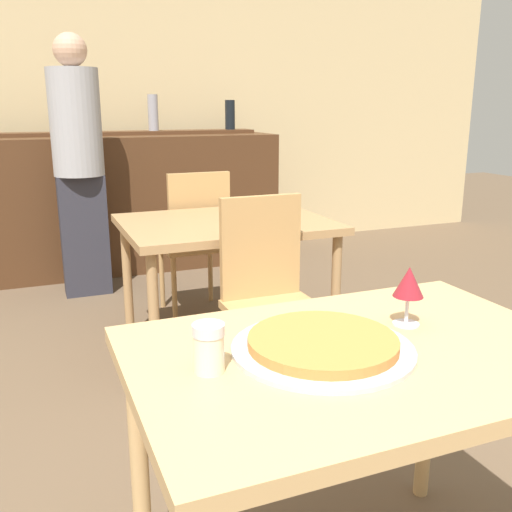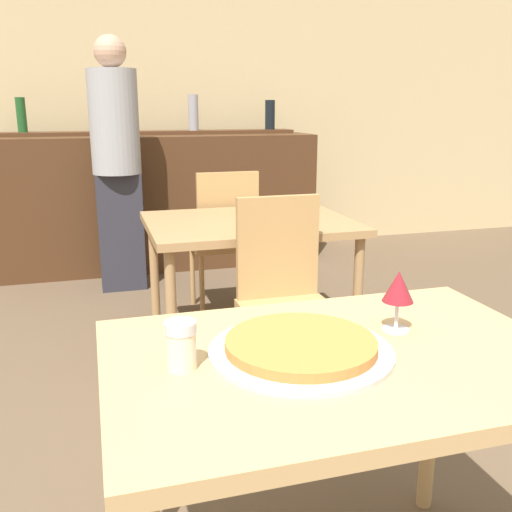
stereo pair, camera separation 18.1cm
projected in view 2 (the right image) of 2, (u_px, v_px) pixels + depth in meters
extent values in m
cube|color=#D1B784|center=(148.00, 96.00, 5.01)|extent=(8.00, 0.05, 2.80)
cube|color=tan|center=(339.00, 361.00, 1.34)|extent=(1.09, 0.74, 0.04)
cylinder|color=tan|center=(129.00, 460.00, 1.60)|extent=(0.05, 0.05, 0.72)
cylinder|color=tan|center=(432.00, 410.00, 1.86)|extent=(0.05, 0.05, 0.72)
cube|color=#A87F51|center=(249.00, 224.00, 3.01)|extent=(1.07, 0.83, 0.04)
cylinder|color=#A87F51|center=(172.00, 322.00, 2.65)|extent=(0.05, 0.05, 0.70)
cylinder|color=#A87F51|center=(357.00, 303.00, 2.90)|extent=(0.05, 0.05, 0.70)
cylinder|color=#A87F51|center=(155.00, 279.00, 3.30)|extent=(0.05, 0.05, 0.70)
cylinder|color=#A87F51|center=(307.00, 266.00, 3.56)|extent=(0.05, 0.05, 0.70)
cube|color=#4C2D19|center=(159.00, 202.00, 4.76)|extent=(2.60, 0.56, 1.09)
cube|color=#4C2D19|center=(154.00, 133.00, 4.75)|extent=(2.39, 0.24, 0.03)
cylinder|color=#1E5123|center=(21.00, 115.00, 4.44)|extent=(0.07, 0.07, 0.27)
cylinder|color=#9999A3|center=(111.00, 115.00, 4.62)|extent=(0.09, 0.09, 0.25)
cylinder|color=#9999A3|center=(193.00, 113.00, 4.80)|extent=(0.08, 0.08, 0.29)
cylinder|color=black|center=(270.00, 115.00, 4.99)|extent=(0.09, 0.09, 0.25)
cube|color=tan|center=(290.00, 313.00, 2.46)|extent=(0.40, 0.40, 0.04)
cube|color=tan|center=(278.00, 247.00, 2.56)|extent=(0.38, 0.04, 0.46)
cylinder|color=tan|center=(264.00, 386.00, 2.32)|extent=(0.03, 0.03, 0.44)
cylinder|color=tan|center=(341.00, 375.00, 2.41)|extent=(0.03, 0.03, 0.44)
cylinder|color=tan|center=(243.00, 352.00, 2.63)|extent=(0.03, 0.03, 0.44)
cylinder|color=tan|center=(311.00, 344.00, 2.72)|extent=(0.03, 0.03, 0.44)
cube|color=tan|center=(222.00, 244.00, 3.69)|extent=(0.40, 0.40, 0.04)
cube|color=tan|center=(228.00, 210.00, 3.46)|extent=(0.38, 0.04, 0.46)
cylinder|color=tan|center=(241.00, 270.00, 3.96)|extent=(0.03, 0.03, 0.44)
cylinder|color=tan|center=(192.00, 274.00, 3.86)|extent=(0.03, 0.03, 0.44)
cylinder|color=tan|center=(254.00, 284.00, 3.64)|extent=(0.03, 0.03, 0.44)
cylinder|color=tan|center=(202.00, 288.00, 3.55)|extent=(0.03, 0.03, 0.44)
cylinder|color=#B7B7BC|center=(301.00, 351.00, 1.33)|extent=(0.43, 0.43, 0.01)
cylinder|color=#CC7A38|center=(301.00, 344.00, 1.33)|extent=(0.36, 0.36, 0.02)
cylinder|color=beige|center=(181.00, 350.00, 1.25)|extent=(0.07, 0.07, 0.09)
cylinder|color=silver|center=(180.00, 327.00, 1.24)|extent=(0.07, 0.07, 0.02)
cube|color=#2D2D38|center=(121.00, 232.00, 4.16)|extent=(0.32, 0.18, 0.85)
cylinder|color=#9E9EA3|center=(114.00, 122.00, 3.96)|extent=(0.34, 0.34, 0.71)
sphere|color=tan|center=(110.00, 51.00, 3.84)|extent=(0.22, 0.22, 0.22)
cylinder|color=silver|center=(396.00, 329.00, 1.47)|extent=(0.07, 0.07, 0.00)
cylinder|color=silver|center=(397.00, 315.00, 1.46)|extent=(0.01, 0.01, 0.07)
cone|color=maroon|center=(398.00, 286.00, 1.44)|extent=(0.08, 0.08, 0.08)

